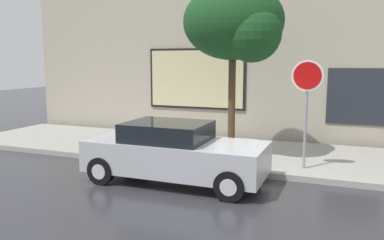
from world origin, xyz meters
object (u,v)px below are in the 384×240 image
(parked_car, at_px, (174,153))
(fire_hydrant, at_px, (164,144))
(street_tree, at_px, (237,24))
(stop_sign, at_px, (307,93))

(parked_car, relative_size, fire_hydrant, 5.72)
(parked_car, xyz_separation_m, street_tree, (0.82, 2.35, 3.09))
(stop_sign, bearing_deg, street_tree, 162.56)
(street_tree, relative_size, stop_sign, 1.77)
(street_tree, distance_m, stop_sign, 2.68)
(fire_hydrant, height_order, street_tree, street_tree)
(street_tree, height_order, stop_sign, street_tree)
(fire_hydrant, relative_size, street_tree, 0.15)
(fire_hydrant, bearing_deg, parked_car, -57.09)
(stop_sign, bearing_deg, parked_car, -147.82)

